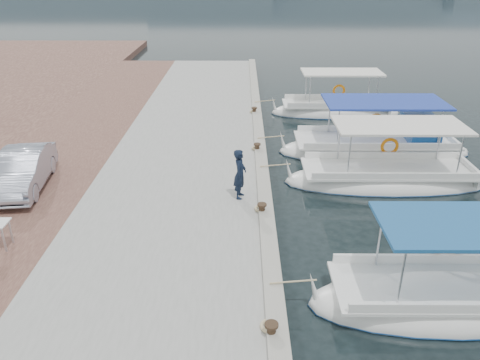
% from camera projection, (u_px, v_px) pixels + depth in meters
% --- Properties ---
extents(ground, '(400.00, 400.00, 0.00)m').
position_uv_depth(ground, '(276.00, 257.00, 12.68)').
color(ground, black).
rests_on(ground, ground).
extents(concrete_quay, '(6.00, 40.00, 0.50)m').
position_uv_depth(concrete_quay, '(186.00, 173.00, 17.12)').
color(concrete_quay, gray).
rests_on(concrete_quay, ground).
extents(quay_curb, '(0.44, 40.00, 0.12)m').
position_uv_depth(quay_curb, '(262.00, 165.00, 16.97)').
color(quay_curb, '#9B988A').
rests_on(quay_curb, concrete_quay).
extents(cobblestone_strip, '(4.00, 40.00, 0.50)m').
position_uv_depth(cobblestone_strip, '(50.00, 172.00, 17.14)').
color(cobblestone_strip, brown).
rests_on(cobblestone_strip, ground).
extents(fishing_caique_b, '(6.27, 2.24, 2.83)m').
position_uv_depth(fishing_caique_b, '(443.00, 302.00, 10.80)').
color(fishing_caique_b, white).
rests_on(fishing_caique_b, ground).
extents(fishing_caique_c, '(7.40, 2.36, 2.83)m').
position_uv_depth(fishing_caique_c, '(387.00, 180.00, 16.84)').
color(fishing_caique_c, white).
rests_on(fishing_caique_c, ground).
extents(fishing_caique_d, '(7.96, 2.63, 2.83)m').
position_uv_depth(fishing_caique_d, '(377.00, 149.00, 19.49)').
color(fishing_caique_d, white).
rests_on(fishing_caique_d, ground).
extents(fishing_caique_e, '(6.71, 2.09, 2.83)m').
position_uv_depth(fishing_caique_e, '(335.00, 112.00, 24.49)').
color(fishing_caique_e, white).
rests_on(fishing_caique_e, ground).
extents(mooring_bollards, '(0.28, 20.28, 0.33)m').
position_uv_depth(mooring_bollards, '(262.00, 208.00, 13.75)').
color(mooring_bollards, black).
rests_on(mooring_bollards, concrete_quay).
extents(fisherman, '(0.48, 0.64, 1.60)m').
position_uv_depth(fisherman, '(240.00, 174.00, 14.47)').
color(fisherman, black).
rests_on(fisherman, concrete_quay).
extents(parked_car, '(1.79, 3.92, 1.25)m').
position_uv_depth(parked_car, '(23.00, 170.00, 15.17)').
color(parked_car, '#A2A8BA').
rests_on(parked_car, cobblestone_strip).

